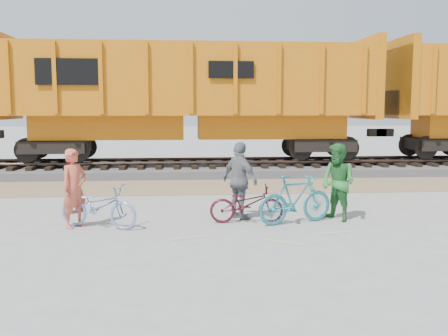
{
  "coord_description": "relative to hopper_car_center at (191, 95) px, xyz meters",
  "views": [
    {
      "loc": [
        -1.07,
        -10.21,
        2.5
      ],
      "look_at": [
        -0.1,
        1.5,
        1.09
      ],
      "focal_mm": 40.0,
      "sensor_mm": 36.0,
      "label": 1
    }
  ],
  "objects": [
    {
      "name": "ground",
      "position": [
        0.75,
        -9.0,
        -3.01
      ],
      "size": [
        120.0,
        120.0,
        0.0
      ],
      "primitive_type": "plane",
      "color": "#9E9E99",
      "rests_on": "ground"
    },
    {
      "name": "gravel_strip",
      "position": [
        0.75,
        -3.5,
        -3.0
      ],
      "size": [
        120.0,
        3.0,
        0.02
      ],
      "primitive_type": "cube",
      "color": "#8F7D59",
      "rests_on": "ground"
    },
    {
      "name": "ballast_bed",
      "position": [
        0.75,
        0.0,
        -2.86
      ],
      "size": [
        120.0,
        4.0,
        0.3
      ],
      "primitive_type": "cube",
      "color": "slate",
      "rests_on": "ground"
    },
    {
      "name": "track",
      "position": [
        0.75,
        0.0,
        -2.53
      ],
      "size": [
        120.0,
        2.6,
        0.24
      ],
      "color": "black",
      "rests_on": "ballast_bed"
    },
    {
      "name": "hopper_car_center",
      "position": [
        0.0,
        0.0,
        0.0
      ],
      "size": [
        14.0,
        3.13,
        4.65
      ],
      "color": "black",
      "rests_on": "track"
    },
    {
      "name": "bicycle_blue",
      "position": [
        -2.09,
        -8.77,
        -2.54
      ],
      "size": [
        1.87,
        1.22,
        0.93
      ],
      "primitive_type": "imported",
      "rotation": [
        0.0,
        0.0,
        1.2
      ],
      "color": "#7A91C7",
      "rests_on": "ground"
    },
    {
      "name": "bicycle_teal",
      "position": [
        2.12,
        -8.71,
        -2.47
      ],
      "size": [
        1.85,
        1.05,
        1.07
      ],
      "primitive_type": "imported",
      "rotation": [
        0.0,
        0.0,
        1.9
      ],
      "color": "teal",
      "rests_on": "ground"
    },
    {
      "name": "bicycle_maroon",
      "position": [
        1.06,
        -8.58,
        -2.58
      ],
      "size": [
        1.64,
        0.66,
        0.84
      ],
      "primitive_type": "imported",
      "rotation": [
        0.0,
        0.0,
        1.51
      ],
      "color": "#49111C",
      "rests_on": "ground"
    },
    {
      "name": "person_solo",
      "position": [
        -2.59,
        -8.67,
        -2.17
      ],
      "size": [
        0.69,
        0.72,
        1.66
      ],
      "primitive_type": "imported",
      "rotation": [
        0.0,
        0.0,
        0.9
      ],
      "color": "#D1573D",
      "rests_on": "ground"
    },
    {
      "name": "person_man",
      "position": [
        3.12,
        -8.51,
        -2.14
      ],
      "size": [
        0.99,
        1.06,
        1.73
      ],
      "primitive_type": "imported",
      "rotation": [
        0.0,
        0.0,
        -1.03
      ],
      "color": "#2A7431",
      "rests_on": "ground"
    },
    {
      "name": "person_woman",
      "position": [
        0.96,
        -8.18,
        -2.13
      ],
      "size": [
        0.96,
        1.08,
        1.75
      ],
      "primitive_type": "imported",
      "rotation": [
        0.0,
        0.0,
        2.22
      ],
      "color": "slate",
      "rests_on": "ground"
    }
  ]
}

